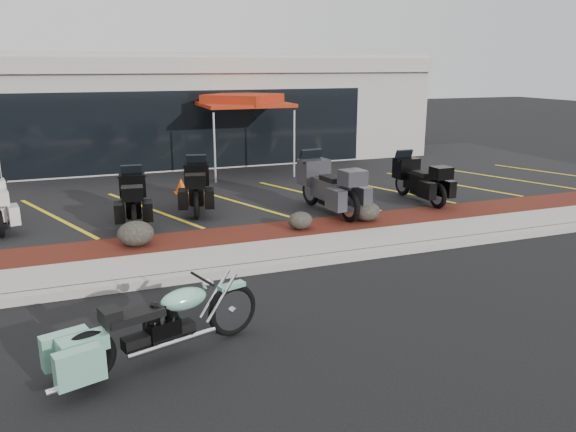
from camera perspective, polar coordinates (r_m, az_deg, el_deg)
name	(u,v)px	position (r m, az deg, el deg)	size (l,w,h in m)	color
ground	(325,283)	(9.71, 3.74, -6.78)	(90.00, 90.00, 0.00)	black
curb	(305,262)	(10.46, 1.72, -4.69)	(24.00, 0.25, 0.15)	gray
sidewalk	(291,251)	(11.07, 0.34, -3.54)	(24.00, 1.20, 0.15)	gray
mulch_bed	(272,234)	(12.15, -1.68, -1.82)	(24.00, 1.20, 0.16)	#3A180D
upper_lot	(214,185)	(17.19, -7.55, 3.10)	(26.00, 9.60, 0.15)	black
dealership_building	(175,107)	(23.03, -11.37, 10.83)	(18.00, 8.16, 4.00)	#A19A91
boulder_left	(136,234)	(11.41, -15.23, -1.74)	(0.71, 0.59, 0.51)	black
boulder_mid	(300,221)	(12.14, 1.25, -0.47)	(0.55, 0.46, 0.39)	black
boulder_right	(367,211)	(12.91, 7.99, 0.46)	(0.63, 0.52, 0.44)	black
hero_cruiser	(232,303)	(7.75, -5.70, -8.75)	(2.79, 0.71, 0.98)	#75B69B
touring_black_front	(133,190)	(13.71, -15.48, 2.54)	(2.09, 0.80, 1.22)	black
touring_black_mid	(197,179)	(14.58, -9.23, 3.73)	(2.19, 0.84, 1.27)	black
touring_grey	(311,177)	(14.18, 2.34, 3.95)	(2.48, 0.95, 1.44)	#323237
touring_black_rear	(403,173)	(15.60, 11.63, 4.34)	(2.16, 0.83, 1.26)	black
traffic_cone	(181,186)	(15.94, -10.80, 3.05)	(0.36, 0.36, 0.41)	#E24607
popup_canopy	(243,102)	(18.48, -4.60, 11.51)	(3.46, 3.46, 2.55)	silver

